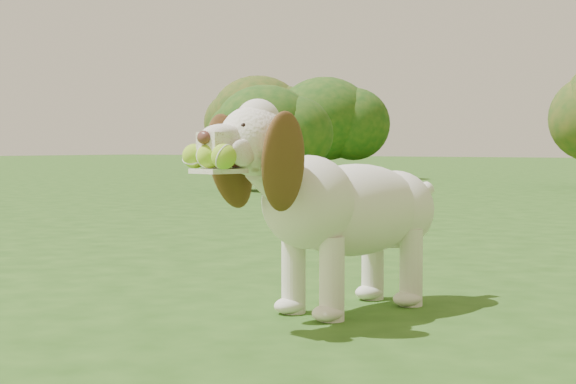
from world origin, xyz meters
The scene contains 5 objects.
ground centered at (0.00, 0.00, 0.00)m, with size 80.00×80.00×0.00m, color #244A15.
dog centered at (-0.32, -0.03, 0.38)m, with size 0.53×1.09×0.71m.
shrub_a centered at (-5.18, 6.42, 0.78)m, with size 1.28×1.28×1.33m.
shrub_g centered at (-9.74, 12.58, 1.20)m, with size 1.98×1.98×2.05m.
shrub_e centered at (-6.74, 10.38, 1.03)m, with size 1.69×1.69×1.75m.
Camera 1 is at (1.20, -2.58, 0.57)m, focal length 55.00 mm.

